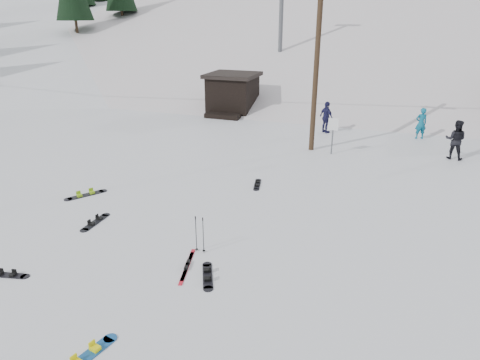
% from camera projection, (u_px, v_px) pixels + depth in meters
% --- Properties ---
extents(ground, '(200.00, 200.00, 0.00)m').
position_uv_depth(ground, '(126.00, 299.00, 10.73)').
color(ground, white).
rests_on(ground, ground).
extents(ski_slope, '(60.00, 85.24, 65.97)m').
position_uv_depth(ski_slope, '(345.00, 147.00, 63.31)').
color(ski_slope, silver).
rests_on(ski_slope, ground).
extents(ridge_left, '(47.54, 95.03, 58.38)m').
position_uv_depth(ridge_left, '(111.00, 131.00, 68.09)').
color(ridge_left, white).
rests_on(ridge_left, ground).
extents(treeline_left, '(20.00, 64.00, 10.00)m').
position_uv_depth(treeline_left, '(78.00, 66.00, 56.43)').
color(treeline_left, black).
rests_on(treeline_left, ground).
extents(treeline_crest, '(50.00, 6.00, 10.00)m').
position_uv_depth(treeline_crest, '(369.00, 48.00, 86.07)').
color(treeline_crest, black).
rests_on(treeline_crest, ski_slope).
extents(utility_pole, '(2.00, 0.26, 9.00)m').
position_uv_depth(utility_pole, '(317.00, 57.00, 20.65)').
color(utility_pole, '#3A2819').
rests_on(utility_pole, ground).
extents(trail_sign, '(0.50, 0.09, 1.85)m').
position_uv_depth(trail_sign, '(333.00, 130.00, 21.18)').
color(trail_sign, '#595B60').
rests_on(trail_sign, ground).
extents(lift_hut, '(3.40, 4.10, 2.75)m').
position_uv_depth(lift_hut, '(233.00, 93.00, 30.14)').
color(lift_hut, black).
rests_on(lift_hut, ground).
extents(hero_snowboard, '(0.57, 1.56, 0.11)m').
position_uv_depth(hero_snowboard, '(86.00, 357.00, 8.89)').
color(hero_snowboard, '#18569E').
rests_on(hero_snowboard, ground).
extents(hero_skis, '(0.55, 1.80, 0.10)m').
position_uv_depth(hero_skis, '(187.00, 266.00, 12.07)').
color(hero_skis, '#B41222').
rests_on(hero_skis, ground).
extents(ski_poles, '(0.32, 0.08, 1.16)m').
position_uv_depth(ski_poles, '(200.00, 234.00, 12.63)').
color(ski_poles, black).
rests_on(ski_poles, ground).
extents(board_scatter_a, '(1.29, 0.48, 0.09)m').
position_uv_depth(board_scatter_a, '(7.00, 275.00, 11.66)').
color(board_scatter_a, black).
rests_on(board_scatter_a, ground).
extents(board_scatter_b, '(0.31, 1.49, 0.10)m').
position_uv_depth(board_scatter_b, '(95.00, 222.00, 14.59)').
color(board_scatter_b, black).
rests_on(board_scatter_b, ground).
extents(board_scatter_c, '(1.06, 1.47, 0.12)m').
position_uv_depth(board_scatter_c, '(86.00, 195.00, 16.76)').
color(board_scatter_c, black).
rests_on(board_scatter_c, ground).
extents(board_scatter_d, '(0.76, 1.31, 0.10)m').
position_uv_depth(board_scatter_d, '(208.00, 276.00, 11.62)').
color(board_scatter_d, black).
rests_on(board_scatter_d, ground).
extents(board_scatter_f, '(0.48, 1.29, 0.09)m').
position_uv_depth(board_scatter_f, '(257.00, 184.00, 17.78)').
color(board_scatter_f, black).
rests_on(board_scatter_f, ground).
extents(skier_teal, '(0.75, 0.63, 1.76)m').
position_uv_depth(skier_teal, '(421.00, 123.00, 23.99)').
color(skier_teal, '#0C5D7B').
rests_on(skier_teal, ground).
extents(skier_dark, '(1.05, 0.89, 1.92)m').
position_uv_depth(skier_dark, '(455.00, 140.00, 20.64)').
color(skier_dark, black).
rests_on(skier_dark, ground).
extents(skier_navy, '(1.12, 1.06, 1.86)m').
position_uv_depth(skier_navy, '(326.00, 117.00, 25.15)').
color(skier_navy, '#1C1B43').
rests_on(skier_navy, ground).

